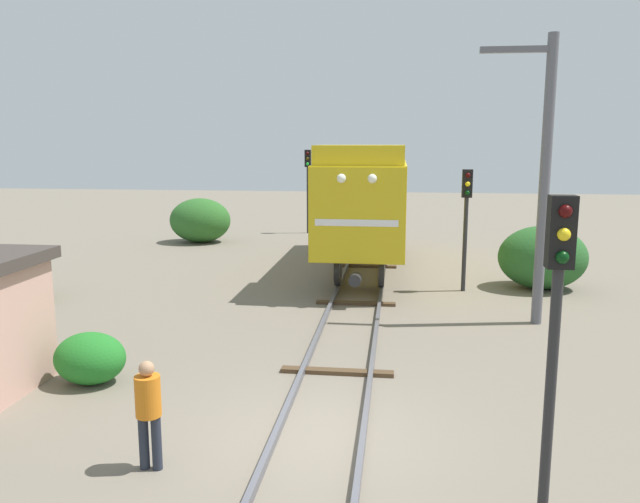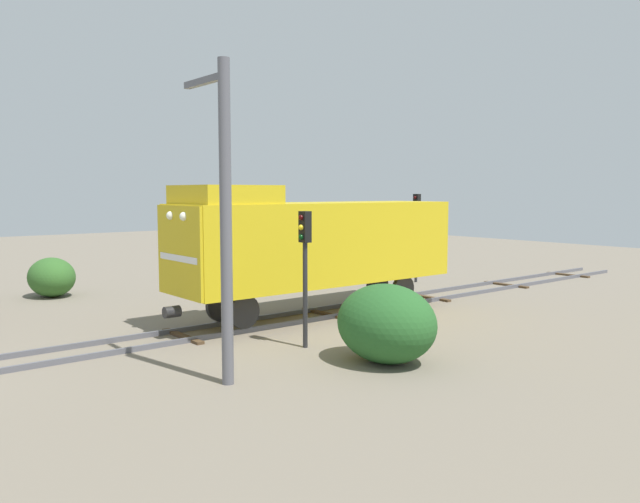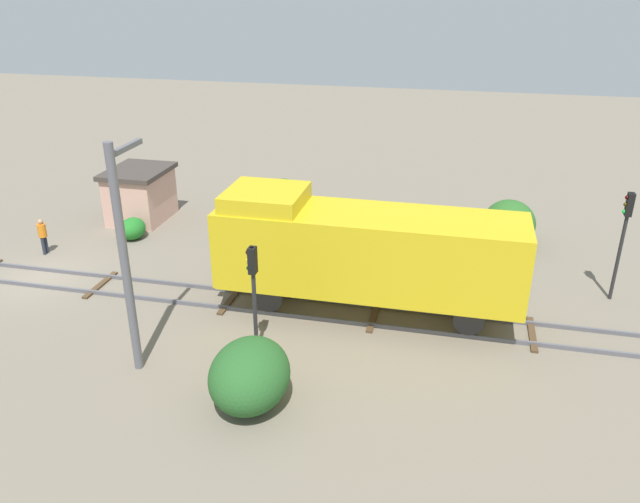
{
  "view_description": "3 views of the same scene",
  "coord_description": "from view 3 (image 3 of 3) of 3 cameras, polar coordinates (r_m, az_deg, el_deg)",
  "views": [
    {
      "loc": [
        1.21,
        -9.67,
        4.86
      ],
      "look_at": [
        -1.21,
        9.57,
        1.44
      ],
      "focal_mm": 35.0,
      "sensor_mm": 36.0,
      "label": 1
    },
    {
      "loc": [
        17.58,
        -0.13,
        4.54
      ],
      "look_at": [
        0.72,
        13.59,
        2.46
      ],
      "focal_mm": 35.0,
      "sensor_mm": 36.0,
      "label": 2
    },
    {
      "loc": [
        20.48,
        17.02,
        11.91
      ],
      "look_at": [
        -0.97,
        12.06,
        2.07
      ],
      "focal_mm": 35.0,
      "sensor_mm": 36.0,
      "label": 3
    }
  ],
  "objects": [
    {
      "name": "catenary_mast",
      "position": [
        19.96,
        -17.41,
        -0.34
      ],
      "size": [
        1.94,
        0.28,
        7.57
      ],
      "color": "#595960",
      "rests_on": "ground"
    },
    {
      "name": "bush_back",
      "position": [
        30.92,
        16.9,
        2.5
      ],
      "size": [
        2.97,
        2.43,
        2.16
      ],
      "primitive_type": "ellipsoid",
      "color": "#2C6326",
      "rests_on": "ground"
    },
    {
      "name": "traffic_signal_mid",
      "position": [
        20.33,
        -6.13,
        -2.75
      ],
      "size": [
        0.32,
        0.34,
        3.99
      ],
      "color": "#262628",
      "rests_on": "ground"
    },
    {
      "name": "ground_plane",
      "position": [
        29.17,
        -24.23,
        -2.29
      ],
      "size": [
        103.49,
        103.49,
        0.0
      ],
      "primitive_type": "plane",
      "color": "#756B5B"
    },
    {
      "name": "bush_far",
      "position": [
        31.77,
        -16.77,
        2.02
      ],
      "size": [
        1.45,
        1.19,
        1.06
      ],
      "primitive_type": "ellipsoid",
      "color": "#227526",
      "rests_on": "ground"
    },
    {
      "name": "locomotive",
      "position": [
        22.65,
        3.99,
        0.22
      ],
      "size": [
        2.9,
        11.6,
        4.6
      ],
      "color": "gold",
      "rests_on": "railway_track"
    },
    {
      "name": "bush_mid",
      "position": [
        18.88,
        -6.45,
        -11.19
      ],
      "size": [
        2.9,
        2.38,
        2.11
      ],
      "primitive_type": "ellipsoid",
      "color": "#265A26",
      "rests_on": "ground"
    },
    {
      "name": "bush_near",
      "position": [
        34.24,
        -3.41,
        5.2
      ],
      "size": [
        2.36,
        1.93,
        1.71
      ],
      "primitive_type": "ellipsoid",
      "color": "#305F26",
      "rests_on": "ground"
    },
    {
      "name": "relay_hut",
      "position": [
        33.97,
        -16.13,
        5.07
      ],
      "size": [
        3.5,
        2.9,
        2.74
      ],
      "color": "#D19E8C",
      "rests_on": "ground"
    },
    {
      "name": "worker_near_track",
      "position": [
        31.32,
        -24.03,
        1.5
      ],
      "size": [
        0.38,
        0.38,
        1.7
      ],
      "rotation": [
        0.0,
        0.0,
        0.33
      ],
      "color": "#262B38",
      "rests_on": "ground"
    },
    {
      "name": "traffic_signal_far",
      "position": [
        26.42,
        26.08,
        2.01
      ],
      "size": [
        0.32,
        0.34,
        4.45
      ],
      "color": "#262628",
      "rests_on": "ground"
    },
    {
      "name": "railway_track",
      "position": [
        29.14,
        -24.25,
        -2.17
      ],
      "size": [
        2.4,
        68.99,
        0.16
      ],
      "color": "#595960",
      "rests_on": "ground"
    }
  ]
}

